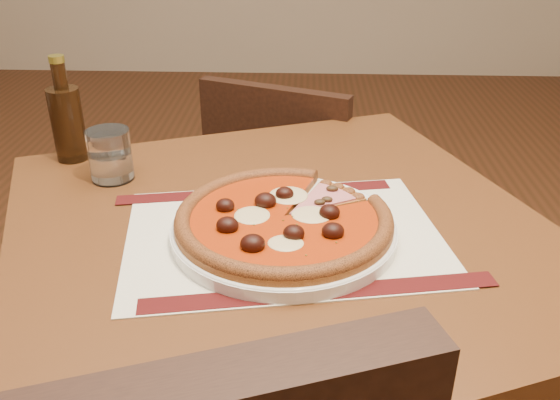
% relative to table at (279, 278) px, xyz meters
% --- Properties ---
extents(table, '(1.03, 1.03, 0.75)m').
position_rel_table_xyz_m(table, '(0.00, 0.00, 0.00)').
color(table, brown).
rests_on(table, ground).
extents(chair_far, '(0.49, 0.49, 0.80)m').
position_rel_table_xyz_m(chair_far, '(-0.00, 0.63, -0.19)').
color(chair_far, black).
rests_on(chair_far, ground).
extents(placemat, '(0.51, 0.40, 0.00)m').
position_rel_table_xyz_m(placemat, '(0.01, -0.04, 0.10)').
color(placemat, beige).
rests_on(placemat, table).
extents(plate, '(0.33, 0.33, 0.02)m').
position_rel_table_xyz_m(plate, '(0.01, -0.04, 0.11)').
color(plate, white).
rests_on(plate, placemat).
extents(pizza, '(0.32, 0.32, 0.04)m').
position_rel_table_xyz_m(pizza, '(0.01, -0.04, 0.13)').
color(pizza, '#AD6829').
rests_on(pizza, plate).
extents(ham_slice, '(0.12, 0.12, 0.02)m').
position_rel_table_xyz_m(ham_slice, '(0.07, 0.03, 0.13)').
color(ham_slice, '#AD6829').
rests_on(ham_slice, plate).
extents(water_glass, '(0.10, 0.10, 0.09)m').
position_rel_table_xyz_m(water_glass, '(-0.30, 0.15, 0.15)').
color(water_glass, white).
rests_on(water_glass, table).
extents(bottle, '(0.06, 0.06, 0.20)m').
position_rel_table_xyz_m(bottle, '(-0.40, 0.23, 0.18)').
color(bottle, '#341D0D').
rests_on(bottle, table).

